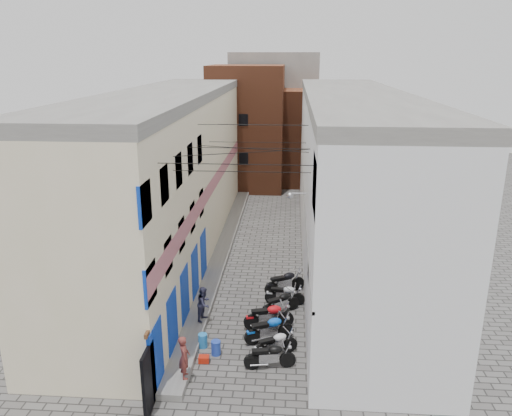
% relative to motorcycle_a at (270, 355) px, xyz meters
% --- Properties ---
extents(ground, '(90.00, 90.00, 0.00)m').
position_rel_motorcycle_a_xyz_m(ground, '(-1.16, -2.08, -0.55)').
color(ground, '#524F4D').
rests_on(ground, ground).
extents(plinth, '(0.90, 26.00, 0.25)m').
position_rel_motorcycle_a_xyz_m(plinth, '(-3.21, 10.92, -0.42)').
color(plinth, slate).
rests_on(plinth, ground).
extents(building_left, '(5.10, 27.00, 9.00)m').
position_rel_motorcycle_a_xyz_m(building_left, '(-6.14, 10.87, 3.95)').
color(building_left, beige).
rests_on(building_left, ground).
extents(building_right, '(5.94, 26.00, 9.00)m').
position_rel_motorcycle_a_xyz_m(building_right, '(3.84, 10.92, 3.96)').
color(building_right, white).
rests_on(building_right, ground).
extents(building_far_brick_left, '(6.00, 6.00, 10.00)m').
position_rel_motorcycle_a_xyz_m(building_far_brick_left, '(-3.16, 25.92, 4.45)').
color(building_far_brick_left, brown).
rests_on(building_far_brick_left, ground).
extents(building_far_brick_right, '(5.00, 6.00, 8.00)m').
position_rel_motorcycle_a_xyz_m(building_far_brick_right, '(1.84, 27.92, 3.45)').
color(building_far_brick_right, brown).
rests_on(building_far_brick_right, ground).
extents(building_far_concrete, '(8.00, 5.00, 11.00)m').
position_rel_motorcycle_a_xyz_m(building_far_concrete, '(-1.16, 31.92, 4.95)').
color(building_far_concrete, slate).
rests_on(building_far_concrete, ground).
extents(far_shopfront, '(2.00, 0.30, 2.40)m').
position_rel_motorcycle_a_xyz_m(far_shopfront, '(-1.16, 23.12, 0.65)').
color(far_shopfront, black).
rests_on(far_shopfront, ground).
extents(overhead_wires, '(5.80, 13.02, 1.32)m').
position_rel_motorcycle_a_xyz_m(overhead_wires, '(-1.16, 5.57, 6.58)').
color(overhead_wires, black).
rests_on(overhead_wires, ground).
extents(motorcycle_a, '(1.96, 0.90, 1.09)m').
position_rel_motorcycle_a_xyz_m(motorcycle_a, '(0.00, 0.00, 0.00)').
color(motorcycle_a, black).
rests_on(motorcycle_a, ground).
extents(motorcycle_b, '(1.90, 1.37, 1.07)m').
position_rel_motorcycle_a_xyz_m(motorcycle_b, '(0.16, 0.80, -0.01)').
color(motorcycle_b, silver).
rests_on(motorcycle_b, ground).
extents(motorcycle_c, '(2.13, 1.40, 1.18)m').
position_rel_motorcycle_a_xyz_m(motorcycle_c, '(-0.10, 1.75, 0.05)').
color(motorcycle_c, blue).
rests_on(motorcycle_c, ground).
extents(motorcycle_d, '(2.20, 1.15, 1.21)m').
position_rel_motorcycle_a_xyz_m(motorcycle_d, '(-0.17, 2.76, 0.06)').
color(motorcycle_d, red).
rests_on(motorcycle_d, ground).
extents(motorcycle_e, '(1.91, 1.61, 1.11)m').
position_rel_motorcycle_a_xyz_m(motorcycle_e, '(0.29, 3.99, 0.01)').
color(motorcycle_e, black).
rests_on(motorcycle_e, ground).
extents(motorcycle_f, '(1.87, 0.75, 1.05)m').
position_rel_motorcycle_a_xyz_m(motorcycle_f, '(0.45, 4.88, -0.02)').
color(motorcycle_f, silver).
rests_on(motorcycle_f, ground).
extents(motorcycle_g, '(2.13, 1.55, 1.20)m').
position_rel_motorcycle_a_xyz_m(motorcycle_g, '(0.43, 6.02, 0.05)').
color(motorcycle_g, black).
rests_on(motorcycle_g, ground).
extents(person_a, '(0.50, 0.64, 1.56)m').
position_rel_motorcycle_a_xyz_m(person_a, '(-2.86, -1.08, 0.48)').
color(person_a, brown).
rests_on(person_a, plinth).
extents(person_b, '(0.75, 0.85, 1.47)m').
position_rel_motorcycle_a_xyz_m(person_b, '(-2.86, 2.80, 0.44)').
color(person_b, '#31314A').
rests_on(person_b, plinth).
extents(water_jug_near, '(0.45, 0.45, 0.57)m').
position_rel_motorcycle_a_xyz_m(water_jug_near, '(-2.06, 0.70, -0.26)').
color(water_jug_near, '#2443B6').
rests_on(water_jug_near, ground).
extents(water_jug_far, '(0.46, 0.46, 0.55)m').
position_rel_motorcycle_a_xyz_m(water_jug_far, '(-2.64, 1.16, -0.27)').
color(water_jug_far, '#2983CF').
rests_on(water_jug_far, ground).
extents(red_crate, '(0.39, 0.30, 0.24)m').
position_rel_motorcycle_a_xyz_m(red_crate, '(-2.43, 0.19, -0.43)').
color(red_crate, red).
rests_on(red_crate, ground).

